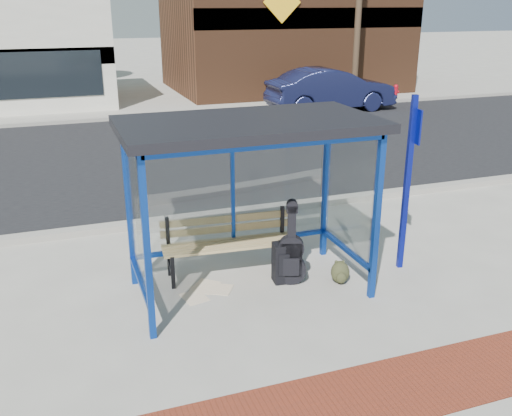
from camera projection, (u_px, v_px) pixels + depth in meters
name	position (u px, v px, depth m)	size (l,w,h in m)	color
ground	(250.00, 290.00, 8.03)	(120.00, 120.00, 0.00)	#B2ADA0
brick_paver_strip	(334.00, 405.00, 5.73)	(60.00, 1.00, 0.01)	maroon
curb_near	(199.00, 217.00, 10.58)	(60.00, 0.25, 0.12)	gray
street_asphalt	(152.00, 155.00, 15.12)	(60.00, 10.00, 0.00)	black
curb_far	(126.00, 118.00, 19.61)	(60.00, 0.25, 0.12)	gray
far_sidewalk	(119.00, 110.00, 21.31)	(60.00, 4.00, 0.01)	#B2ADA0
bus_shelter	(248.00, 145.00, 7.39)	(3.30, 1.80, 2.42)	#0D3495
storefront_brown	(283.00, 16.00, 25.85)	(10.00, 7.08, 6.40)	#59331E
bench	(229.00, 240.00, 8.37)	(1.98, 0.62, 0.92)	black
guitar_bag	(291.00, 255.00, 8.07)	(0.45, 0.26, 1.20)	black
suitcase	(286.00, 262.00, 8.17)	(0.40, 0.28, 0.65)	black
backpack	(340.00, 273.00, 8.18)	(0.31, 0.30, 0.32)	#30321B
sign_post	(408.00, 174.00, 8.23)	(0.13, 0.33, 2.62)	navy
newspaper_a	(205.00, 286.00, 8.12)	(0.41, 0.33, 0.01)	white
newspaper_b	(194.00, 297.00, 7.82)	(0.38, 0.30, 0.01)	white
newspaper_c	(217.00, 289.00, 8.05)	(0.42, 0.33, 0.01)	white
parked_car	(331.00, 89.00, 21.00)	(1.64, 4.71, 1.55)	#161B3F
fire_hydrant	(396.00, 92.00, 23.32)	(0.30, 0.19, 0.65)	#AD0C1A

